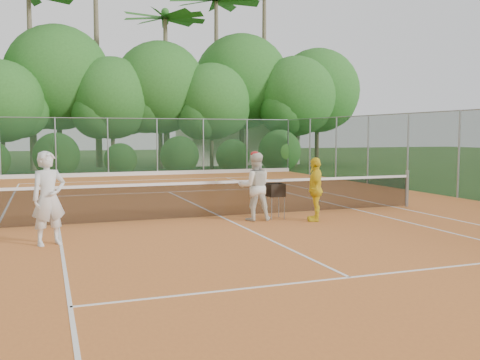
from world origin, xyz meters
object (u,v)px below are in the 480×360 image
Objects in this scene: player_center_grp at (255,186)px; player_yellow at (315,189)px; ball_hopper at (275,191)px; player_white at (49,198)px.

player_yellow is (1.41, -0.60, -0.07)m from player_center_grp.
player_yellow is 1.75× the size of ball_hopper.
player_center_grp is 0.62m from ball_hopper.
player_yellow reaches higher than ball_hopper.
player_yellow is 1.05m from ball_hopper.
player_center_grp reaches higher than ball_hopper.
player_white is at bearing -141.61° from ball_hopper.
player_center_grp is at bearing -4.80° from player_white.
player_white reaches higher than ball_hopper.
player_white is 5.75m from ball_hopper.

